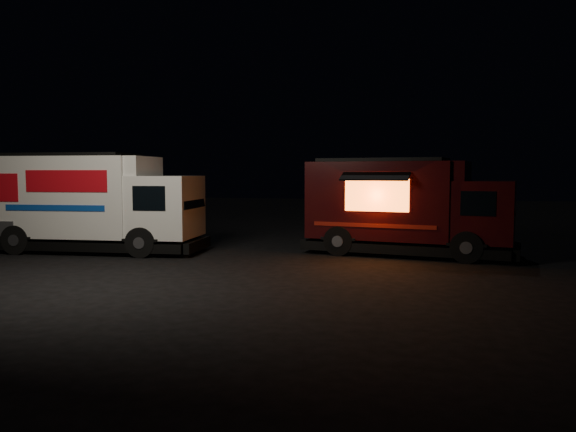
# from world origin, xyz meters

# --- Properties ---
(ground) EXTENTS (80.00, 80.00, 0.00)m
(ground) POSITION_xyz_m (0.00, 0.00, 0.00)
(ground) COLOR black
(ground) RESTS_ON ground
(white_truck) EXTENTS (7.17, 2.88, 3.18)m
(white_truck) POSITION_xyz_m (-4.48, 1.81, 1.59)
(white_truck) COLOR silver
(white_truck) RESTS_ON ground
(red_truck) EXTENTS (6.77, 3.45, 3.01)m
(red_truck) POSITION_xyz_m (5.44, 3.38, 1.50)
(red_truck) COLOR black
(red_truck) RESTS_ON ground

